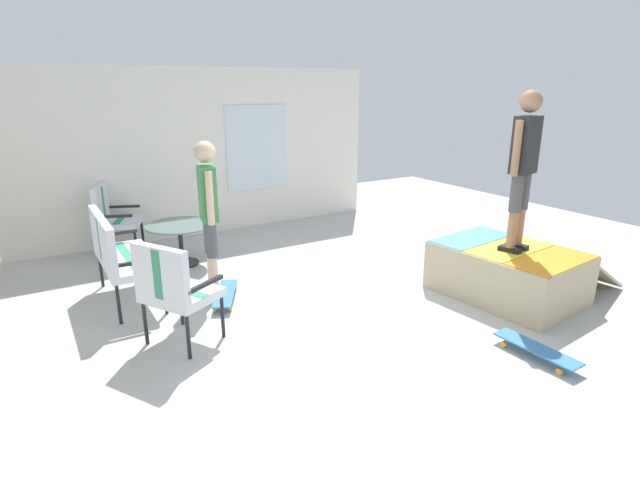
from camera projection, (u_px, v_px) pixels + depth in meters
ground_plane at (366, 309)px, 5.64m from camera, size 12.00×12.00×0.10m
house_facade at (204, 152)px, 8.08m from camera, size 0.23×6.00×2.64m
skate_ramp at (508, 272)px, 5.79m from camera, size 1.70×2.01×0.59m
patio_bench at (116, 250)px, 5.53m from camera, size 1.25×0.56×1.02m
patio_chair_near_house at (111, 213)px, 7.12m from camera, size 0.78×0.74×1.02m
patio_chair_by_wall at (172, 285)px, 4.56m from camera, size 0.81×0.78×1.02m
patio_table at (180, 236)px, 6.77m from camera, size 0.90×0.90×0.57m
person_watching at (208, 206)px, 5.65m from camera, size 0.47×0.29×1.78m
person_skater at (524, 160)px, 5.32m from camera, size 0.30×0.47×1.73m
skateboard_by_bench at (226, 294)px, 5.70m from camera, size 0.80×0.55×0.10m
skateboard_spare at (536, 349)px, 4.51m from camera, size 0.81×0.23×0.10m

